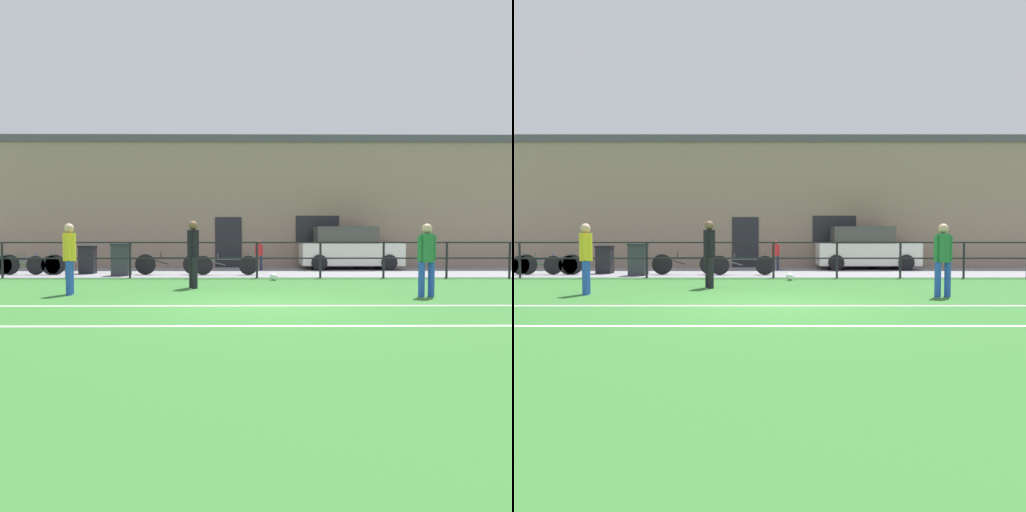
{
  "view_description": "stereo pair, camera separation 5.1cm",
  "coord_description": "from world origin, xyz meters",
  "views": [
    {
      "loc": [
        -0.16,
        -9.48,
        1.37
      ],
      "look_at": [
        -0.05,
        3.44,
        0.81
      ],
      "focal_mm": 34.57,
      "sensor_mm": 36.0,
      "label": 1
    },
    {
      "loc": [
        -0.11,
        -9.48,
        1.37
      ],
      "look_at": [
        -0.05,
        3.44,
        0.81
      ],
      "focal_mm": 34.57,
      "sensor_mm": 36.0,
      "label": 2
    }
  ],
  "objects": [
    {
      "name": "player_striker",
      "position": [
        -4.33,
        1.78,
        0.93
      ],
      "size": [
        0.29,
        0.44,
        1.63
      ],
      "rotation": [
        0.0,
        0.0,
        4.91
      ],
      "color": "blue",
      "rests_on": "ground"
    },
    {
      "name": "bicycle_parked_4",
      "position": [
        -1.05,
        7.06,
        0.36
      ],
      "size": [
        2.17,
        0.04,
        0.74
      ],
      "color": "black",
      "rests_on": "pavement_strip"
    },
    {
      "name": "bicycle_parked_0",
      "position": [
        -7.79,
        7.2,
        0.36
      ],
      "size": [
        2.27,
        0.04,
        0.74
      ],
      "color": "black",
      "rests_on": "pavement_strip"
    },
    {
      "name": "ground",
      "position": [
        0.0,
        0.0,
        -0.02
      ],
      "size": [
        60.0,
        44.0,
        0.04
      ],
      "primitive_type": "cube",
      "color": "#33702D"
    },
    {
      "name": "bicycle_parked_3",
      "position": [
        -8.23,
        7.2,
        0.35
      ],
      "size": [
        2.14,
        0.04,
        0.74
      ],
      "color": "black",
      "rests_on": "pavement_strip"
    },
    {
      "name": "player_winger",
      "position": [
        3.7,
        1.34,
        0.92
      ],
      "size": [
        0.44,
        0.28,
        1.62
      ],
      "rotation": [
        0.0,
        0.0,
        3.35
      ],
      "color": "blue",
      "rests_on": "ground"
    },
    {
      "name": "field_line_touchline",
      "position": [
        0.0,
        -0.03,
        0.0
      ],
      "size": [
        36.0,
        0.11,
        0.0
      ],
      "primitive_type": "cube",
      "color": "white",
      "rests_on": "ground"
    },
    {
      "name": "soccer_ball_match",
      "position": [
        0.49,
        5.29,
        0.11
      ],
      "size": [
        0.23,
        0.23,
        0.23
      ],
      "primitive_type": "sphere",
      "color": "white",
      "rests_on": "ground"
    },
    {
      "name": "pavement_strip",
      "position": [
        0.0,
        8.5,
        0.01
      ],
      "size": [
        48.0,
        5.0,
        0.02
      ],
      "primitive_type": "cube",
      "color": "gray",
      "rests_on": "ground"
    },
    {
      "name": "player_goalkeeper",
      "position": [
        -1.67,
        3.16,
        0.98
      ],
      "size": [
        0.3,
        0.45,
        1.73
      ],
      "rotation": [
        0.0,
        0.0,
        5.1
      ],
      "color": "black",
      "rests_on": "ground"
    },
    {
      "name": "parked_car_red",
      "position": [
        3.67,
        9.96,
        0.81
      ],
      "size": [
        3.9,
        1.85,
        1.67
      ],
      "color": "silver",
      "rests_on": "pavement_strip"
    },
    {
      "name": "trash_bin_1",
      "position": [
        -4.5,
        6.88,
        0.56
      ],
      "size": [
        0.6,
        0.51,
        1.07
      ],
      "color": "#33383D",
      "rests_on": "pavement_strip"
    },
    {
      "name": "clubhouse_facade",
      "position": [
        0.0,
        12.2,
        2.76
      ],
      "size": [
        28.0,
        2.56,
        5.5
      ],
      "color": "gray",
      "rests_on": "ground"
    },
    {
      "name": "field_line_hash",
      "position": [
        0.0,
        -2.15,
        0.0
      ],
      "size": [
        36.0,
        0.11,
        0.0
      ],
      "primitive_type": "cube",
      "color": "white",
      "rests_on": "ground"
    },
    {
      "name": "perimeter_fence",
      "position": [
        0.0,
        6.0,
        0.75
      ],
      "size": [
        36.07,
        0.07,
        1.15
      ],
      "color": "black",
      "rests_on": "ground"
    },
    {
      "name": "bicycle_parked_2",
      "position": [
        -7.59,
        7.2,
        0.38
      ],
      "size": [
        2.23,
        0.04,
        0.78
      ],
      "color": "black",
      "rests_on": "pavement_strip"
    },
    {
      "name": "trash_bin_0",
      "position": [
        -5.89,
        7.69,
        0.51
      ],
      "size": [
        0.55,
        0.47,
        0.98
      ],
      "color": "black",
      "rests_on": "pavement_strip"
    },
    {
      "name": "bicycle_parked_1",
      "position": [
        -2.97,
        7.2,
        0.38
      ],
      "size": [
        2.31,
        0.04,
        0.78
      ],
      "color": "black",
      "rests_on": "pavement_strip"
    },
    {
      "name": "spectator_child",
      "position": [
        0.11,
        9.32,
        0.68
      ],
      "size": [
        0.31,
        0.2,
        1.16
      ],
      "rotation": [
        0.0,
        0.0,
        2.85
      ],
      "color": "#232D4C",
      "rests_on": "pavement_strip"
    }
  ]
}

